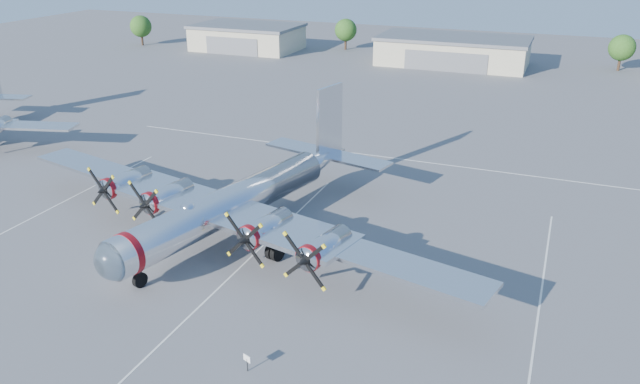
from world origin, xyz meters
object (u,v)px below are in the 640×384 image
at_px(tree_west, 346,30).
at_px(tree_east, 622,48).
at_px(info_placard, 247,360).
at_px(hangar_center, 453,51).
at_px(main_bomber_b29, 241,233).
at_px(hangar_west, 247,37).
at_px(tree_far_west, 141,26).

xyz_separation_m(tree_west, tree_east, (55.00, -2.00, 0.00)).
height_order(tree_east, info_placard, tree_east).
relative_size(tree_east, info_placard, 5.92).
xyz_separation_m(hangar_center, tree_east, (30.00, 6.04, 1.51)).
relative_size(tree_east, main_bomber_b29, 0.14).
height_order(hangar_west, hangar_center, same).
relative_size(hangar_center, tree_far_west, 4.31).
xyz_separation_m(hangar_center, info_placard, (6.37, -96.67, -1.92)).
bearing_deg(tree_east, main_bomber_b29, -110.82).
bearing_deg(info_placard, tree_east, 96.99).
xyz_separation_m(hangar_center, tree_west, (-25.00, 8.04, 1.51)).
relative_size(main_bomber_b29, info_placard, 41.54).
height_order(hangar_center, tree_east, tree_east).
bearing_deg(main_bomber_b29, hangar_center, 101.22).
xyz_separation_m(tree_far_west, tree_west, (45.00, 12.00, 0.00)).
bearing_deg(main_bomber_b29, tree_east, 82.47).
xyz_separation_m(hangar_west, tree_west, (20.00, 8.04, 1.51)).
height_order(tree_far_west, info_placard, tree_far_west).
distance_m(tree_east, main_bomber_b29, 92.69).
relative_size(tree_west, main_bomber_b29, 0.14).
bearing_deg(hangar_west, tree_west, 21.89).
distance_m(hangar_west, hangar_center, 45.00).
bearing_deg(main_bomber_b29, tree_far_west, 144.52).
height_order(tree_far_west, main_bomber_b29, tree_far_west).
bearing_deg(hangar_center, info_placard, -86.23).
height_order(hangar_west, tree_west, tree_west).
bearing_deg(hangar_west, tree_east, 4.60).
distance_m(hangar_center, tree_east, 30.64).
xyz_separation_m(tree_far_west, info_placard, (76.37, -92.71, -3.43)).
bearing_deg(tree_far_west, tree_west, 14.93).
relative_size(hangar_center, info_placard, 25.50).
distance_m(main_bomber_b29, info_placard, 18.65).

